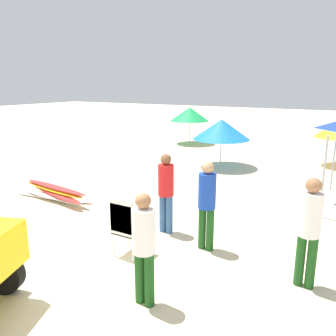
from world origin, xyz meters
TOP-DOWN VIEW (x-y plane):
  - ground at (0.00, 0.00)m, footprint 80.00×80.00m
  - stacked_plastic_chairs at (0.30, 1.17)m, footprint 0.48×0.48m
  - surfboard_pile at (-3.21, 2.65)m, footprint 2.54×0.81m
  - lifeguard_near_left at (3.19, 1.79)m, footprint 0.32×0.32m
  - lifeguard_near_center at (1.33, 0.20)m, footprint 0.32×0.32m
  - lifeguard_near_right at (0.37, 2.42)m, footprint 0.32×0.32m
  - lifeguard_far_right at (1.40, 2.14)m, footprint 0.32×0.32m
  - beach_umbrella_mid at (-4.13, 12.38)m, footprint 1.98×1.98m
  - beach_umbrella_far at (-0.84, 8.43)m, footprint 2.09×2.09m

SIDE VIEW (x-z plane):
  - ground at x=0.00m, z-range 0.00..0.00m
  - surfboard_pile at x=-3.21m, z-range 0.00..0.40m
  - stacked_plastic_chairs at x=0.30m, z-range 0.10..1.21m
  - lifeguard_near_center at x=1.33m, z-range 0.12..1.76m
  - lifeguard_near_right at x=0.37m, z-range 0.12..1.79m
  - lifeguard_far_right at x=1.40m, z-range 0.13..1.81m
  - lifeguard_near_left at x=3.19m, z-range 0.13..1.86m
  - beach_umbrella_far at x=-0.84m, z-range 0.51..2.28m
  - beach_umbrella_mid at x=-4.13m, z-range 0.58..2.43m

